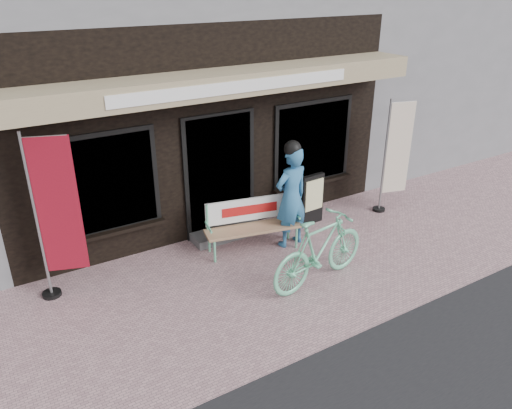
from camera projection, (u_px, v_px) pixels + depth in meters
ground at (282, 283)px, 7.57m from camera, size 70.00×70.00×0.00m
storefront at (149, 43)px, 10.17m from camera, size 7.00×6.77×6.00m
neighbor_right_near at (419, 29)px, 14.68m from camera, size 10.00×7.00×5.60m
bench at (252, 220)px, 8.36m from camera, size 1.66×0.74×0.87m
person at (291, 195)px, 8.31m from camera, size 0.68×0.49×1.87m
bicycle at (320, 250)px, 7.39m from camera, size 1.88×0.76×1.10m
nobori_red at (56, 215)px, 6.79m from camera, size 0.73×0.38×2.48m
nobori_cream at (395, 154)px, 9.49m from camera, size 0.66×0.30×2.23m
menu_stand at (312, 199)px, 9.21m from camera, size 0.49×0.14×0.97m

